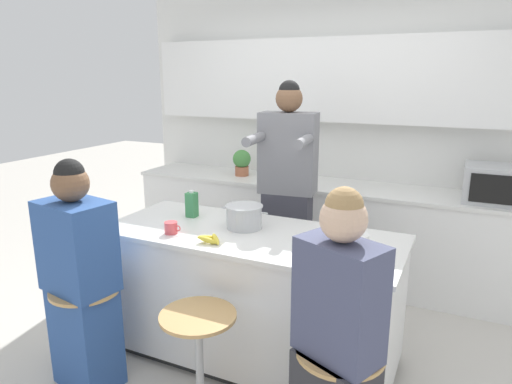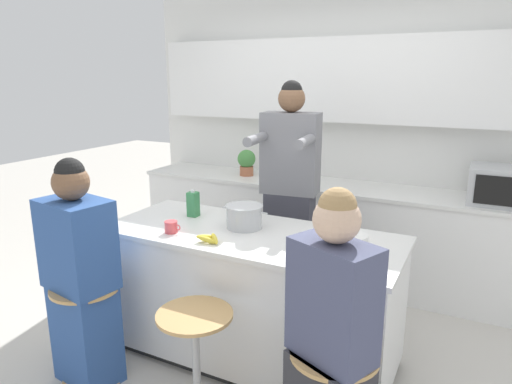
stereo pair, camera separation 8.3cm
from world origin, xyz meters
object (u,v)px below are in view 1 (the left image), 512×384
at_px(fruit_bowl, 353,240).
at_px(cooking_pot, 244,217).
at_px(juice_carton, 192,204).
at_px(microwave, 498,184).
at_px(person_wrapped_blanket, 81,282).
at_px(kitchen_island, 251,295).
at_px(coffee_cup_near, 171,228).
at_px(person_seated_near, 337,350).
at_px(banana_bunch, 210,239).
at_px(potted_plant, 242,162).
at_px(bar_stool_leftmost, 89,328).
at_px(person_cooking, 287,200).
at_px(bar_stool_center, 199,358).

bearing_deg(fruit_bowl, cooking_pot, 178.88).
bearing_deg(juice_carton, fruit_bowl, -3.67).
bearing_deg(microwave, person_wrapped_blanket, -136.41).
distance_m(kitchen_island, juice_carton, 0.76).
distance_m(person_wrapped_blanket, coffee_cup_near, 0.62).
bearing_deg(person_seated_near, juice_carton, 171.66).
relative_size(banana_bunch, potted_plant, 0.66).
distance_m(bar_stool_leftmost, fruit_bowl, 1.68).
bearing_deg(person_cooking, microwave, 18.41).
distance_m(fruit_bowl, coffee_cup_near, 1.13).
bearing_deg(bar_stool_leftmost, juice_carton, 72.91).
bearing_deg(juice_carton, person_cooking, 51.61).
height_order(bar_stool_leftmost, person_seated_near, person_seated_near).
xyz_separation_m(bar_stool_center, juice_carton, (-0.53, 0.77, 0.60)).
xyz_separation_m(bar_stool_leftmost, bar_stool_center, (0.77, 0.03, 0.00)).
bearing_deg(microwave, juice_carton, -146.35).
height_order(banana_bunch, potted_plant, potted_plant).
bearing_deg(cooking_pot, juice_carton, 172.22).
bearing_deg(bar_stool_leftmost, person_seated_near, -0.51).
bearing_deg(fruit_bowl, person_wrapped_blanket, -152.73).
xyz_separation_m(kitchen_island, bar_stool_leftmost, (-0.77, -0.67, -0.07)).
relative_size(fruit_bowl, banana_bunch, 1.12).
relative_size(person_seated_near, juice_carton, 7.39).
bearing_deg(bar_stool_center, person_wrapped_blanket, -177.06).
xyz_separation_m(juice_carton, microwave, (1.97, 1.31, 0.07)).
bearing_deg(banana_bunch, coffee_cup_near, 172.52).
height_order(bar_stool_center, cooking_pot, cooking_pot).
distance_m(microwave, potted_plant, 2.25).
height_order(cooking_pot, potted_plant, potted_plant).
bearing_deg(person_cooking, potted_plant, 129.81).
bearing_deg(kitchen_island, banana_bunch, -117.42).
height_order(kitchen_island, potted_plant, potted_plant).
distance_m(banana_bunch, potted_plant, 1.87).
height_order(bar_stool_leftmost, cooking_pot, cooking_pot).
height_order(banana_bunch, juice_carton, juice_carton).
bearing_deg(cooking_pot, bar_stool_center, -83.58).
bearing_deg(potted_plant, banana_bunch, -68.94).
height_order(person_wrapped_blanket, person_seated_near, person_seated_near).
relative_size(coffee_cup_near, potted_plant, 0.45).
bearing_deg(person_wrapped_blanket, juice_carton, 82.11).
bearing_deg(kitchen_island, microwave, 44.93).
distance_m(person_cooking, person_seated_near, 1.66).
height_order(kitchen_island, fruit_bowl, fruit_bowl).
bearing_deg(microwave, bar_stool_center, -124.69).
relative_size(bar_stool_leftmost, juice_carton, 3.31).
relative_size(bar_stool_leftmost, fruit_bowl, 3.38).
bearing_deg(potted_plant, person_seated_near, -53.82).
relative_size(bar_stool_leftmost, bar_stool_center, 1.00).
relative_size(bar_stool_leftmost, coffee_cup_near, 5.55).
relative_size(person_wrapped_blanket, juice_carton, 7.38).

